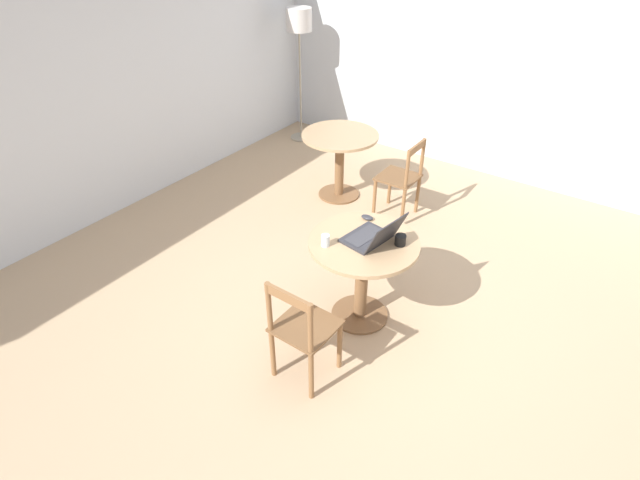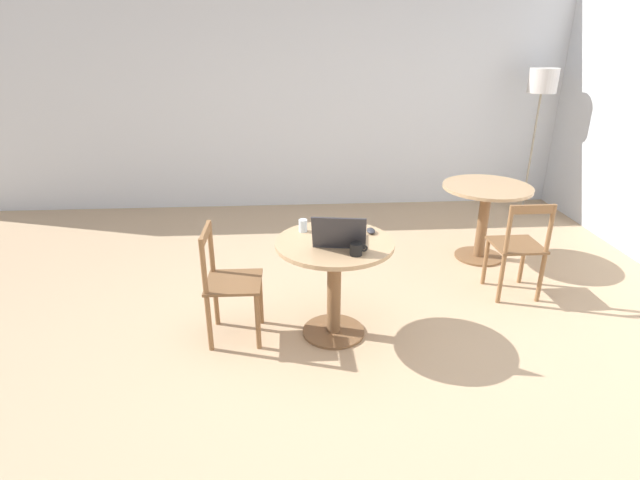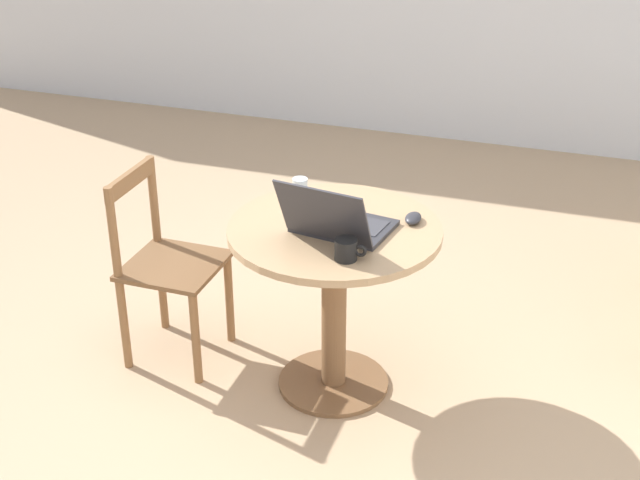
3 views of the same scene
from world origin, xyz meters
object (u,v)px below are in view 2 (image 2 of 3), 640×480
Objects in this scene: cafe_table_mid at (485,205)px; drinking_glass at (303,226)px; chair_mid_front at (518,248)px; chair_near_left at (228,283)px; mug at (356,249)px; mouse at (371,231)px; laptop at (340,237)px; cafe_table_near at (334,266)px; floor_lamp at (541,91)px.

drinking_glass is (-1.75, -1.03, 0.23)m from cafe_table_mid.
chair_near_left is at bearing -168.44° from chair_mid_front.
chair_near_left is 7.22× the size of mug.
mouse is (-1.27, -1.09, 0.20)m from cafe_table_mid.
chair_mid_front is 7.22× the size of mug.
mug is (-1.43, -0.71, 0.34)m from chair_mid_front.
chair_mid_front is 8.37× the size of mouse.
mouse is at bearing 67.37° from mug.
cafe_table_mid is 8.18× the size of mouse.
cafe_table_mid is 2.59m from chair_near_left.
mug is at bearing -15.75° from chair_near_left.
drinking_glass is (-0.24, 0.25, -0.01)m from laptop.
mug is (-1.43, -1.46, 0.23)m from cafe_table_mid.
cafe_table_near is at bearing 117.66° from laptop.
mouse is at bearing -139.32° from cafe_table_mid.
cafe_table_near is at bearing -141.47° from cafe_table_mid.
chair_mid_front is at bearing 9.06° from drinking_glass.
cafe_table_mid is 0.98× the size of chair_mid_front.
chair_near_left reaches higher than cafe_table_near.
cafe_table_mid is 0.98× the size of chair_near_left.
mouse is (0.27, 0.14, 0.20)m from cafe_table_near.
mug is at bearing -131.57° from floor_lamp.
chair_mid_front reaches higher than cafe_table_mid.
chair_mid_front is at bearing 17.13° from cafe_table_near.
cafe_table_near is 2.02× the size of laptop.
chair_mid_front reaches higher than drinking_glass.
mouse is 0.48m from drinking_glass.
mug is at bearing -134.28° from cafe_table_mid.
cafe_table_mid is at bearing 40.24° from laptop.
mug is at bearing -63.33° from cafe_table_near.
floor_lamp is 18.90× the size of drinking_glass.
laptop is (-2.55, -2.60, -0.65)m from floor_lamp.
drinking_glass is at bearing 19.44° from chair_near_left.
mug is at bearing -112.63° from mouse.
mouse is (0.24, 0.19, -0.03)m from laptop.
drinking_glass is at bearing -149.50° from cafe_table_mid.
cafe_table_near is at bearing -0.68° from chair_near_left.
chair_mid_front is at bearing -116.56° from floor_lamp.
chair_near_left is (-2.28, -1.22, -0.12)m from cafe_table_mid.
cafe_table_near is at bearing -43.44° from drinking_glass.
laptop is at bearing -134.49° from floor_lamp.
drinking_glass is at bearing -170.94° from chair_mid_front.
chair_near_left is 4.30m from floor_lamp.
floor_lamp is at bearing 37.36° from chair_near_left.
chair_near_left reaches higher than drinking_glass.
drinking_glass is (-0.33, 0.43, 0.01)m from mug.
chair_near_left is (-0.74, 0.01, -0.12)m from cafe_table_near.
chair_mid_front is 1.65m from laptop.
chair_mid_front is at bearing 11.56° from chair_near_left.
mug is (0.12, -0.23, 0.23)m from cafe_table_near.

